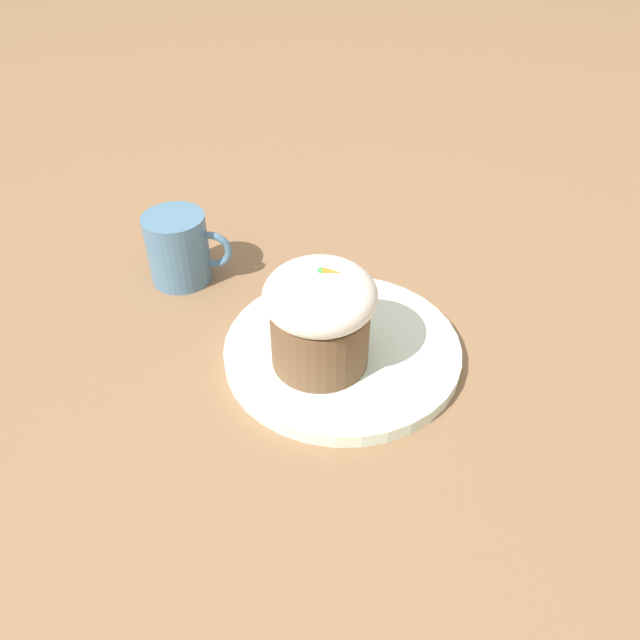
{
  "coord_description": "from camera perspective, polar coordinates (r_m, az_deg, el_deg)",
  "views": [
    {
      "loc": [
        0.01,
        -0.46,
        0.43
      ],
      "look_at": [
        -0.02,
        -0.02,
        0.06
      ],
      "focal_mm": 35.0,
      "sensor_mm": 36.0,
      "label": 1
    }
  ],
  "objects": [
    {
      "name": "carrot_cake",
      "position": [
        0.57,
        0.0,
        0.47
      ],
      "size": [
        0.1,
        0.1,
        0.11
      ],
      "color": "brown",
      "rests_on": "dessert_plate"
    },
    {
      "name": "spoon",
      "position": [
        0.62,
        2.26,
        -1.92
      ],
      "size": [
        0.06,
        0.13,
        0.01
      ],
      "color": "silver",
      "rests_on": "dessert_plate"
    },
    {
      "name": "dessert_plate",
      "position": [
        0.63,
        2.04,
        -2.74
      ],
      "size": [
        0.24,
        0.24,
        0.01
      ],
      "color": "silver",
      "rests_on": "ground_plane"
    },
    {
      "name": "coffee_cup",
      "position": [
        0.73,
        -12.73,
        6.41
      ],
      "size": [
        0.1,
        0.07,
        0.08
      ],
      "color": "teal",
      "rests_on": "ground_plane"
    },
    {
      "name": "ground_plane",
      "position": [
        0.63,
        2.03,
        -3.21
      ],
      "size": [
        4.0,
        4.0,
        0.0
      ],
      "primitive_type": "plane",
      "color": "#846042"
    }
  ]
}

